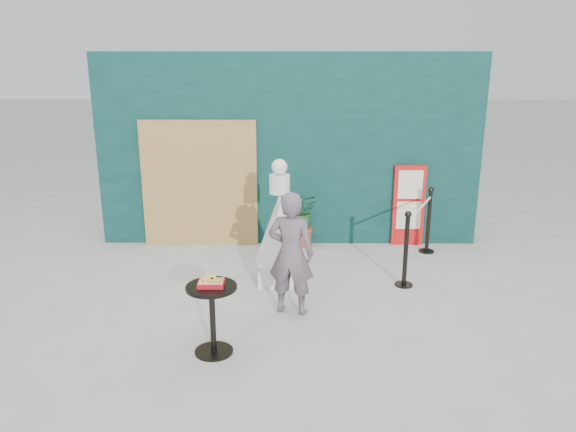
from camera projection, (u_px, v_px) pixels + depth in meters
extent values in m
plane|color=#ADAAA5|center=(287.00, 333.00, 6.25)|extent=(60.00, 60.00, 0.00)
cube|color=#0A2E2A|center=(289.00, 150.00, 8.84)|extent=(6.00, 0.30, 3.00)
cube|color=tan|center=(200.00, 184.00, 8.79)|extent=(1.80, 0.08, 2.00)
imported|color=#665864|center=(291.00, 253.00, 6.54)|extent=(0.61, 0.47, 1.49)
cube|color=red|center=(409.00, 206.00, 8.89)|extent=(0.50, 0.06, 1.30)
cube|color=beige|center=(410.00, 185.00, 8.75)|extent=(0.38, 0.02, 0.45)
cube|color=beige|center=(408.00, 215.00, 8.90)|extent=(0.38, 0.02, 0.45)
cube|color=red|center=(407.00, 236.00, 9.00)|extent=(0.38, 0.02, 0.18)
cube|color=white|center=(280.00, 270.00, 7.60)|extent=(0.57, 0.57, 0.31)
cone|color=silver|center=(280.00, 227.00, 7.42)|extent=(0.66, 0.66, 0.93)
cylinder|color=white|center=(280.00, 184.00, 7.25)|extent=(0.27, 0.27, 0.25)
sphere|color=white|center=(279.00, 167.00, 7.19)|extent=(0.21, 0.21, 0.21)
cylinder|color=black|center=(214.00, 351.00, 5.85)|extent=(0.40, 0.40, 0.02)
cylinder|color=black|center=(213.00, 321.00, 5.75)|extent=(0.06, 0.06, 0.72)
cylinder|color=black|center=(211.00, 287.00, 5.64)|extent=(0.52, 0.52, 0.03)
cube|color=red|center=(211.00, 284.00, 5.63)|extent=(0.26, 0.19, 0.05)
cube|color=red|center=(211.00, 281.00, 5.62)|extent=(0.24, 0.17, 0.00)
cube|color=gold|center=(207.00, 279.00, 5.63)|extent=(0.15, 0.14, 0.02)
cube|color=#D9BB4F|center=(216.00, 280.00, 5.60)|extent=(0.13, 0.13, 0.02)
cone|color=#FFF043|center=(214.00, 276.00, 5.66)|extent=(0.06, 0.06, 0.06)
cylinder|color=brown|center=(302.00, 238.00, 8.99)|extent=(0.31, 0.31, 0.26)
cylinder|color=#975631|center=(302.00, 229.00, 8.95)|extent=(0.34, 0.34, 0.04)
imported|color=#225122|center=(302.00, 210.00, 8.86)|extent=(0.51, 0.44, 0.57)
cylinder|color=black|center=(404.00, 285.00, 7.50)|extent=(0.24, 0.24, 0.02)
cylinder|color=black|center=(406.00, 252.00, 7.36)|extent=(0.06, 0.06, 0.96)
sphere|color=black|center=(408.00, 214.00, 7.22)|extent=(0.09, 0.09, 0.09)
cylinder|color=black|center=(426.00, 251.00, 8.74)|extent=(0.24, 0.24, 0.02)
cylinder|color=black|center=(428.00, 222.00, 8.60)|extent=(0.06, 0.06, 0.96)
sphere|color=black|center=(431.00, 190.00, 8.46)|extent=(0.09, 0.09, 0.09)
cylinder|color=silver|center=(420.00, 209.00, 7.87)|extent=(0.63, 1.31, 0.03)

